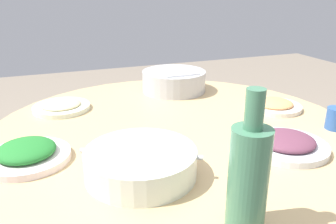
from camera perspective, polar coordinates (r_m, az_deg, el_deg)
round_dining_table at (r=1.22m, az=0.99°, el=-7.59°), size 1.25×1.25×0.72m
rice_bowl at (r=1.55m, az=0.99°, el=5.24°), size 0.28×0.28×0.10m
soup_bowl at (r=0.87m, az=-4.55°, el=-8.54°), size 0.28×0.28×0.07m
dish_eggplant at (r=1.07m, az=19.05°, el=-4.94°), size 0.24×0.24×0.05m
dish_noodles at (r=1.39m, az=-17.30°, el=0.93°), size 0.22×0.22×0.04m
dish_greens at (r=1.02m, az=-22.43°, el=-6.40°), size 0.23×0.23×0.05m
dish_shrimp at (r=1.40m, az=17.22°, el=1.11°), size 0.21×0.21×0.04m
green_bottle at (r=0.67m, az=13.20°, el=-10.36°), size 0.08×0.08×0.29m
tea_cup_far at (r=1.27m, az=26.15°, el=-0.98°), size 0.06×0.06×0.07m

